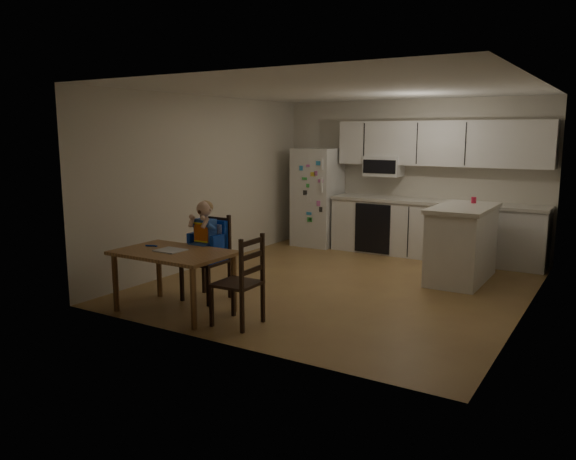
{
  "coord_description": "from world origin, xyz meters",
  "views": [
    {
      "loc": [
        3.13,
        -6.47,
        1.97
      ],
      "look_at": [
        0.02,
        -1.4,
        0.93
      ],
      "focal_mm": 35.0,
      "sensor_mm": 36.0,
      "label": 1
    }
  ],
  "objects_px": {
    "kitchen_island": "(462,243)",
    "dining_table": "(174,259)",
    "chair_side": "(245,275)",
    "refrigerator": "(317,197)",
    "chair_booster": "(208,240)",
    "red_cup": "(474,200)"
  },
  "relations": [
    {
      "from": "chair_booster",
      "to": "red_cup",
      "type": "bearing_deg",
      "value": 49.68
    },
    {
      "from": "kitchen_island",
      "to": "red_cup",
      "type": "relative_size",
      "value": 16.02
    },
    {
      "from": "refrigerator",
      "to": "dining_table",
      "type": "bearing_deg",
      "value": -83.65
    },
    {
      "from": "kitchen_island",
      "to": "chair_side",
      "type": "xyz_separation_m",
      "value": [
        -1.41,
        -3.01,
        0.03
      ]
    },
    {
      "from": "kitchen_island",
      "to": "chair_side",
      "type": "height_order",
      "value": "kitchen_island"
    },
    {
      "from": "red_cup",
      "to": "chair_booster",
      "type": "height_order",
      "value": "chair_booster"
    },
    {
      "from": "refrigerator",
      "to": "kitchen_island",
      "type": "bearing_deg",
      "value": -21.75
    },
    {
      "from": "chair_booster",
      "to": "chair_side",
      "type": "distance_m",
      "value": 1.12
    },
    {
      "from": "chair_booster",
      "to": "chair_side",
      "type": "height_order",
      "value": "chair_booster"
    },
    {
      "from": "chair_booster",
      "to": "chair_side",
      "type": "bearing_deg",
      "value": -31.16
    },
    {
      "from": "red_cup",
      "to": "chair_side",
      "type": "height_order",
      "value": "red_cup"
    },
    {
      "from": "dining_table",
      "to": "chair_side",
      "type": "relative_size",
      "value": 1.34
    },
    {
      "from": "dining_table",
      "to": "chair_side",
      "type": "distance_m",
      "value": 0.95
    },
    {
      "from": "refrigerator",
      "to": "chair_side",
      "type": "relative_size",
      "value": 1.79
    },
    {
      "from": "kitchen_island",
      "to": "chair_side",
      "type": "relative_size",
      "value": 1.44
    },
    {
      "from": "kitchen_island",
      "to": "refrigerator",
      "type": "bearing_deg",
      "value": 158.25
    },
    {
      "from": "dining_table",
      "to": "chair_side",
      "type": "bearing_deg",
      "value": 1.12
    },
    {
      "from": "refrigerator",
      "to": "chair_side",
      "type": "distance_m",
      "value": 4.38
    },
    {
      "from": "kitchen_island",
      "to": "dining_table",
      "type": "distance_m",
      "value": 3.84
    },
    {
      "from": "refrigerator",
      "to": "chair_side",
      "type": "bearing_deg",
      "value": -71.19
    },
    {
      "from": "red_cup",
      "to": "chair_side",
      "type": "distance_m",
      "value": 3.73
    },
    {
      "from": "refrigerator",
      "to": "red_cup",
      "type": "distance_m",
      "value": 2.95
    }
  ]
}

